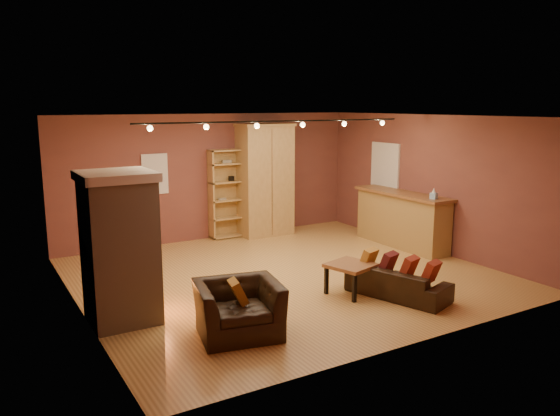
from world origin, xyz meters
TOP-DOWN VIEW (x-y plane):
  - floor at (0.00, 0.00)m, footprint 7.00×7.00m
  - ceiling at (0.00, 0.00)m, footprint 7.00×7.00m
  - back_wall at (0.00, 3.25)m, footprint 7.00×0.02m
  - left_wall at (-3.50, 0.00)m, footprint 0.02×6.50m
  - right_wall at (3.50, 0.00)m, footprint 0.02×6.50m
  - fireplace at (-3.04, -0.60)m, footprint 1.01×0.98m
  - back_window at (-1.30, 3.23)m, footprint 0.56×0.04m
  - bookcase at (0.31, 3.14)m, footprint 0.82×0.32m
  - armoire at (1.20, 2.92)m, footprint 1.26×0.72m
  - bar_counter at (3.20, 0.50)m, footprint 0.65×2.44m
  - tissue_box at (3.15, -0.41)m, footprint 0.15×0.15m
  - right_window at (3.47, 1.40)m, footprint 0.05×0.90m
  - loveseat at (0.95, -1.85)m, footprint 0.95×1.68m
  - armchair at (-1.86, -1.85)m, footprint 1.22×0.92m
  - coffee_table at (0.40, -1.35)m, footprint 0.82×0.82m
  - track_rail at (0.00, 0.20)m, footprint 5.20×0.09m

SIDE VIEW (x-z plane):
  - floor at x=0.00m, z-range 0.00..0.00m
  - loveseat at x=0.95m, z-range -0.02..0.69m
  - coffee_table at x=0.40m, z-range 0.18..0.68m
  - armchair at x=-1.86m, z-range 0.00..0.96m
  - bar_counter at x=3.20m, z-range 0.01..1.18m
  - bookcase at x=0.31m, z-range 0.02..2.03m
  - fireplace at x=-3.04m, z-range 0.00..2.12m
  - tissue_box at x=3.15m, z-range 1.15..1.37m
  - armoire at x=1.20m, z-range 0.00..2.58m
  - back_wall at x=0.00m, z-range 0.00..2.80m
  - left_wall at x=-3.50m, z-range 0.00..2.80m
  - right_wall at x=3.50m, z-range 0.00..2.80m
  - back_window at x=-1.30m, z-range 1.12..1.98m
  - right_window at x=3.47m, z-range 1.15..2.15m
  - track_rail at x=0.00m, z-range 2.62..2.75m
  - ceiling at x=0.00m, z-range 2.80..2.80m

